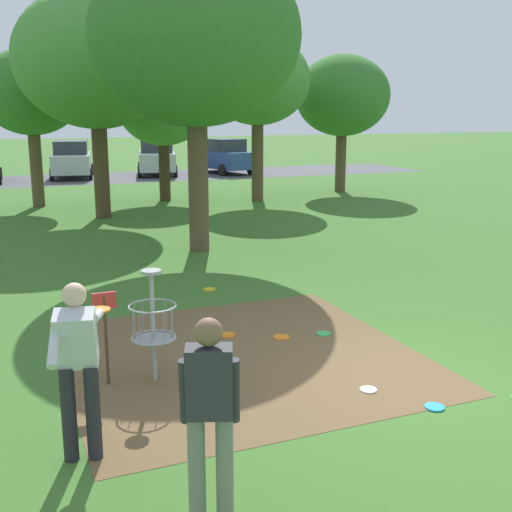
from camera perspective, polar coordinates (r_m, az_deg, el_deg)
name	(u,v)px	position (r m, az deg, el deg)	size (l,w,h in m)	color
ground_plane	(417,382)	(8.14, 14.23, -10.89)	(160.00, 160.00, 0.00)	#3D6B28
dirt_tee_pad	(241,356)	(8.68, -1.34, -8.93)	(4.58, 4.59, 0.01)	brown
disc_golf_basket	(148,322)	(7.78, -9.65, -5.83)	(0.98, 0.58, 1.39)	#9E9EA3
player_foreground_watching	(210,410)	(5.06, -4.16, -13.55)	(0.50, 0.44, 1.71)	slate
player_throwing	(78,360)	(6.14, -15.64, -8.98)	(0.71, 1.01, 1.71)	#232328
frisbee_near_basket	(210,289)	(11.83, -4.17, -3.00)	(0.24, 0.24, 0.02)	gold
frisbee_by_tee	(227,335)	(9.44, -2.62, -7.08)	(0.25, 0.25, 0.02)	orange
frisbee_mid_grass	(281,337)	(9.35, 2.29, -7.27)	(0.24, 0.24, 0.02)	orange
frisbee_far_left	(324,334)	(9.54, 6.07, -6.92)	(0.23, 0.23, 0.02)	green
frisbee_scattered_a	(434,407)	(7.53, 15.69, -12.89)	(0.22, 0.22, 0.02)	#1E93DB
frisbee_scattered_b	(368,390)	(7.79, 10.02, -11.71)	(0.20, 0.20, 0.02)	white
tree_near_left	(31,93)	(23.34, -19.52, 13.58)	(3.37, 3.37, 5.31)	brown
tree_near_right	(163,108)	(23.95, -8.37, 12.96)	(3.25, 3.25, 4.77)	#422D1E
tree_mid_left	(195,36)	(15.02, -5.45, 18.99)	(4.73, 4.73, 6.90)	brown
tree_mid_center	(343,96)	(26.68, 7.76, 14.00)	(3.80, 3.80, 5.50)	brown
tree_mid_right	(95,60)	(20.31, -14.19, 16.66)	(4.80, 4.80, 6.80)	#4C3823
tree_far_left	(258,81)	(23.69, 0.14, 15.43)	(3.79, 3.79, 5.97)	brown
parking_lot_strip	(91,178)	(33.03, -14.52, 6.75)	(36.00, 6.00, 0.01)	#4C4C51
parked_car_center_left	(72,159)	(33.54, -16.17, 8.31)	(2.47, 4.44, 1.84)	#B2B7BC
parked_car_center_right	(157,157)	(34.13, -8.88, 8.72)	(2.68, 4.49, 1.84)	#B2B7BC
parked_car_rightmost	(223,156)	(34.78, -2.95, 8.93)	(2.71, 4.50, 1.84)	#2D4784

